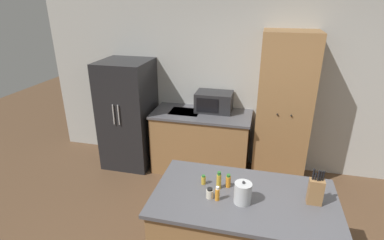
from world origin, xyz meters
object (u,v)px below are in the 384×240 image
(microwave, at_px, (214,102))
(spice_bottle_green_herb, at_px, (228,181))
(pantry_cabinet, at_px, (283,110))
(knife_block, at_px, (316,191))
(kettle, at_px, (243,193))
(spice_bottle_pale_salt, at_px, (210,193))
(spice_bottle_short_red, at_px, (217,194))
(spice_bottle_amber_oil, at_px, (219,181))
(refrigerator, at_px, (128,114))
(spice_bottle_tall_dark, at_px, (203,180))

(microwave, bearing_deg, spice_bottle_green_herb, -76.21)
(spice_bottle_green_herb, bearing_deg, pantry_cabinet, 73.68)
(knife_block, bearing_deg, kettle, -167.61)
(kettle, bearing_deg, microwave, 106.27)
(spice_bottle_pale_salt, bearing_deg, spice_bottle_short_red, -14.31)
(knife_block, xyz_separation_m, kettle, (-0.58, -0.13, -0.03))
(spice_bottle_amber_oil, height_order, spice_bottle_green_herb, spice_bottle_amber_oil)
(spice_bottle_short_red, height_order, spice_bottle_amber_oil, spice_bottle_amber_oil)
(pantry_cabinet, bearing_deg, refrigerator, -177.79)
(spice_bottle_green_herb, distance_m, kettle, 0.24)
(spice_bottle_tall_dark, relative_size, spice_bottle_amber_oil, 0.54)
(pantry_cabinet, relative_size, spice_bottle_green_herb, 16.77)
(knife_block, distance_m, spice_bottle_amber_oil, 0.80)
(microwave, relative_size, spice_bottle_short_red, 4.03)
(pantry_cabinet, xyz_separation_m, kettle, (-0.38, -1.99, -0.04))
(spice_bottle_amber_oil, relative_size, spice_bottle_green_herb, 1.31)
(spice_bottle_tall_dark, bearing_deg, pantry_cabinet, 67.45)
(spice_bottle_pale_salt, xyz_separation_m, kettle, (0.27, 0.00, 0.05))
(spice_bottle_green_herb, bearing_deg, spice_bottle_tall_dark, -177.36)
(spice_bottle_short_red, bearing_deg, knife_block, 10.74)
(spice_bottle_short_red, height_order, kettle, kettle)
(refrigerator, bearing_deg, kettle, -44.71)
(knife_block, bearing_deg, refrigerator, 144.61)
(spice_bottle_short_red, xyz_separation_m, spice_bottle_green_herb, (0.06, 0.21, -0.00))
(microwave, relative_size, spice_bottle_tall_dark, 5.87)
(spice_bottle_pale_salt, bearing_deg, spice_bottle_amber_oil, 71.66)
(spice_bottle_tall_dark, distance_m, spice_bottle_amber_oil, 0.15)
(spice_bottle_tall_dark, bearing_deg, spice_bottle_amber_oil, -11.86)
(spice_bottle_tall_dark, distance_m, spice_bottle_green_herb, 0.22)
(pantry_cabinet, bearing_deg, kettle, -100.90)
(microwave, bearing_deg, kettle, -73.73)
(knife_block, relative_size, spice_bottle_short_red, 2.42)
(knife_block, xyz_separation_m, spice_bottle_green_herb, (-0.72, 0.06, -0.06))
(knife_block, distance_m, spice_bottle_tall_dark, 0.95)
(microwave, distance_m, spice_bottle_tall_dark, 1.91)
(refrigerator, bearing_deg, spice_bottle_short_red, -48.31)
(knife_block, bearing_deg, spice_bottle_short_red, -169.26)
(pantry_cabinet, height_order, kettle, pantry_cabinet)
(refrigerator, relative_size, spice_bottle_tall_dark, 18.32)
(microwave, bearing_deg, spice_bottle_amber_oil, -78.74)
(spice_bottle_short_red, bearing_deg, microwave, 100.75)
(refrigerator, xyz_separation_m, microwave, (1.31, 0.17, 0.25))
(kettle, bearing_deg, knife_block, 12.39)
(spice_bottle_tall_dark, relative_size, kettle, 0.44)
(spice_bottle_green_herb, bearing_deg, microwave, 103.79)
(pantry_cabinet, xyz_separation_m, spice_bottle_tall_dark, (-0.75, -1.81, -0.09))
(spice_bottle_tall_dark, height_order, spice_bottle_green_herb, spice_bottle_green_herb)
(knife_block, height_order, spice_bottle_tall_dark, knife_block)
(knife_block, xyz_separation_m, spice_bottle_short_red, (-0.78, -0.15, -0.06))
(knife_block, bearing_deg, spice_bottle_amber_oil, 178.27)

